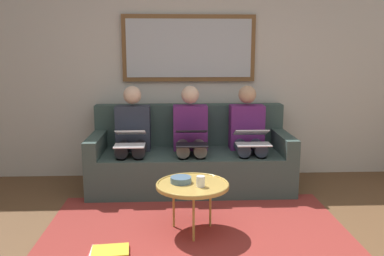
# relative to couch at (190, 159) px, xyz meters

# --- Properties ---
(wall_rear) EXTENTS (6.00, 0.12, 2.60)m
(wall_rear) POSITION_rel_couch_xyz_m (0.00, -0.48, 0.99)
(wall_rear) COLOR beige
(wall_rear) RESTS_ON ground_plane
(area_rug) EXTENTS (2.60, 1.80, 0.01)m
(area_rug) POSITION_rel_couch_xyz_m (0.00, 1.27, -0.31)
(area_rug) COLOR maroon
(area_rug) RESTS_ON ground_plane
(couch) EXTENTS (2.20, 0.90, 0.90)m
(couch) POSITION_rel_couch_xyz_m (0.00, 0.00, 0.00)
(couch) COLOR #384C47
(couch) RESTS_ON ground_plane
(framed_mirror) EXTENTS (1.56, 0.05, 0.77)m
(framed_mirror) POSITION_rel_couch_xyz_m (0.00, -0.39, 1.24)
(framed_mirror) COLOR brown
(coffee_table) EXTENTS (0.62, 0.62, 0.43)m
(coffee_table) POSITION_rel_couch_xyz_m (0.03, 1.22, 0.10)
(coffee_table) COLOR tan
(coffee_table) RESTS_ON ground_plane
(cup) EXTENTS (0.07, 0.07, 0.09)m
(cup) POSITION_rel_couch_xyz_m (-0.03, 1.28, 0.16)
(cup) COLOR silver
(cup) RESTS_ON coffee_table
(bowl) EXTENTS (0.18, 0.18, 0.05)m
(bowl) POSITION_rel_couch_xyz_m (0.13, 1.18, 0.14)
(bowl) COLOR slate
(bowl) RESTS_ON coffee_table
(person_left) EXTENTS (0.38, 0.58, 1.14)m
(person_left) POSITION_rel_couch_xyz_m (-0.64, 0.07, 0.30)
(person_left) COLOR #66236B
(person_left) RESTS_ON couch
(laptop_silver) EXTENTS (0.36, 0.33, 0.15)m
(laptop_silver) POSITION_rel_couch_xyz_m (-0.64, 0.31, 0.31)
(laptop_silver) COLOR silver
(person_middle) EXTENTS (0.38, 0.58, 1.14)m
(person_middle) POSITION_rel_couch_xyz_m (0.00, 0.07, 0.30)
(person_middle) COLOR #66236B
(person_middle) RESTS_ON couch
(laptop_black) EXTENTS (0.33, 0.36, 0.15)m
(laptop_black) POSITION_rel_couch_xyz_m (0.00, 0.31, 0.32)
(laptop_black) COLOR black
(person_right) EXTENTS (0.38, 0.58, 1.14)m
(person_right) POSITION_rel_couch_xyz_m (0.64, 0.07, 0.30)
(person_right) COLOR #2D3342
(person_right) RESTS_ON couch
(laptop_white) EXTENTS (0.31, 0.36, 0.16)m
(laptop_white) POSITION_rel_couch_xyz_m (0.64, 0.31, 0.32)
(laptop_white) COLOR white
(magazine_stack) EXTENTS (0.32, 0.26, 0.03)m
(magazine_stack) POSITION_rel_couch_xyz_m (0.69, 1.57, -0.29)
(magazine_stack) COLOR red
(magazine_stack) RESTS_ON ground_plane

